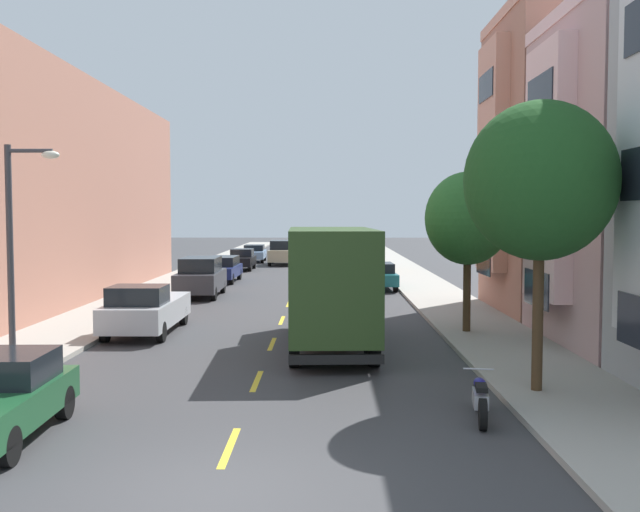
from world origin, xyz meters
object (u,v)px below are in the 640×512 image
at_px(street_lamp, 17,239).
at_px(delivery_box_truck, 330,282).
at_px(parked_suv_orange, 365,258).
at_px(parked_wagon_navy, 222,268).
at_px(parked_wagon_white, 356,251).
at_px(parked_pickup_silver, 146,309).
at_px(parked_suv_charcoal, 201,277).
at_px(parked_sedan_teal, 377,275).
at_px(moving_champagne_sedan, 282,252).
at_px(parked_sedan_sky, 254,253).
at_px(street_tree_nearest, 540,181).
at_px(parked_motorcycle, 480,399).
at_px(street_tree_second, 468,219).
at_px(parked_hatchback_black, 242,259).

distance_m(street_lamp, delivery_box_truck, 8.77).
bearing_deg(parked_suv_orange, parked_wagon_navy, -140.91).
bearing_deg(parked_suv_orange, parked_wagon_white, 90.44).
distance_m(parked_pickup_silver, parked_wagon_white, 40.11).
xyz_separation_m(parked_wagon_navy, parked_suv_charcoal, (0.04, -7.68, 0.18)).
height_order(parked_wagon_navy, parked_pickup_silver, parked_pickup_silver).
bearing_deg(parked_sedan_teal, moving_champagne_sedan, 108.79).
distance_m(delivery_box_truck, parked_suv_charcoal, 15.03).
height_order(parked_suv_orange, parked_suv_charcoal, same).
distance_m(parked_wagon_navy, parked_wagon_white, 22.37).
height_order(parked_sedan_sky, moving_champagne_sedan, moving_champagne_sedan).
height_order(street_tree_nearest, parked_wagon_white, street_tree_nearest).
distance_m(street_lamp, parked_motorcycle, 11.65).
bearing_deg(delivery_box_truck, street_tree_second, 28.79).
distance_m(street_tree_second, street_lamp, 13.89).
height_order(parked_suv_orange, parked_sedan_teal, parked_suv_orange).
bearing_deg(moving_champagne_sedan, parked_pickup_silver, -94.58).
xyz_separation_m(street_tree_second, parked_suv_charcoal, (-10.85, 11.10, -2.92)).
height_order(delivery_box_truck, parked_wagon_navy, delivery_box_truck).
distance_m(parked_suv_charcoal, parked_motorcycle, 22.97).
xyz_separation_m(parked_pickup_silver, moving_champagne_sedan, (2.63, 32.84, 0.16)).
bearing_deg(street_lamp, parked_motorcycle, -18.38).
bearing_deg(parked_wagon_white, parked_sedan_sky, -160.78).
bearing_deg(parked_wagon_navy, delivery_box_truck, -73.53).
height_order(street_lamp, parked_wagon_navy, street_lamp).
xyz_separation_m(parked_pickup_silver, parked_suv_orange, (8.84, 25.81, 0.16)).
bearing_deg(parked_suv_orange, parked_motorcycle, -89.45).
xyz_separation_m(street_tree_nearest, parked_pickup_silver, (-10.83, 8.31, -3.96)).
height_order(street_tree_second, parked_wagon_white, street_tree_second).
relative_size(parked_sedan_sky, parked_hatchback_black, 1.13).
bearing_deg(street_lamp, delivery_box_truck, 26.59).
relative_size(street_lamp, parked_suv_charcoal, 1.16).
height_order(parked_wagon_white, parked_motorcycle, parked_wagon_white).
xyz_separation_m(delivery_box_truck, parked_motorcycle, (2.94, -7.42, -1.62)).
bearing_deg(parked_sedan_teal, street_tree_second, -82.43).
relative_size(delivery_box_truck, parked_pickup_silver, 1.54).
relative_size(delivery_box_truck, parked_sedan_teal, 1.79).
bearing_deg(street_tree_nearest, parked_hatchback_black, 106.73).
bearing_deg(street_lamp, parked_sedan_sky, 87.87).
xyz_separation_m(parked_pickup_silver, parked_hatchback_black, (0.03, 27.63, -0.07)).
bearing_deg(street_tree_nearest, parked_suv_charcoal, 119.45).
distance_m(parked_pickup_silver, parked_hatchback_black, 27.63).
relative_size(parked_sedan_sky, parked_wagon_white, 0.96).
xyz_separation_m(parked_wagon_navy, parked_motorcycle, (9.24, -28.72, -0.39)).
bearing_deg(parked_hatchback_black, delivery_box_truck, -78.44).
height_order(parked_sedan_teal, moving_champagne_sedan, moving_champagne_sedan).
bearing_deg(street_tree_nearest, parked_motorcycle, -131.96).
bearing_deg(street_tree_second, street_tree_nearest, -90.00).
bearing_deg(parked_pickup_silver, parked_wagon_white, 77.42).
xyz_separation_m(delivery_box_truck, parked_suv_orange, (2.60, 28.53, -1.04)).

